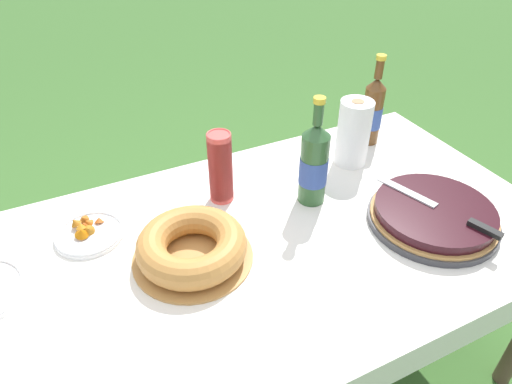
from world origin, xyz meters
TOP-DOWN VIEW (x-y plane):
  - ground_plane at (0.00, 0.00)m, footprint 16.00×16.00m
  - garden_table at (0.00, 0.00)m, footprint 1.82×0.90m
  - tablecloth at (0.00, 0.00)m, footprint 1.83×0.91m
  - berry_tart at (0.55, -0.15)m, footprint 0.37×0.37m
  - serving_knife at (0.55, -0.18)m, footprint 0.13×0.37m
  - bundt_cake at (-0.13, 0.02)m, footprint 0.32×0.32m
  - cup_stack at (0.04, 0.23)m, footprint 0.07×0.07m
  - cider_bottle_green at (0.29, 0.10)m, footprint 0.08×0.08m
  - cider_bottle_amber at (0.67, 0.31)m, footprint 0.07×0.07m
  - snack_plate_left at (-0.36, 0.23)m, footprint 0.19×0.19m
  - paper_towel_roll at (0.52, 0.23)m, footprint 0.11×0.11m

SIDE VIEW (x-z plane):
  - ground_plane at x=0.00m, z-range 0.00..0.00m
  - garden_table at x=0.00m, z-range 0.28..0.94m
  - tablecloth at x=0.00m, z-range 0.60..0.71m
  - snack_plate_left at x=-0.36m, z-range 0.66..0.71m
  - berry_tart at x=0.55m, z-range 0.67..0.73m
  - bundt_cake at x=-0.13m, z-range 0.67..0.76m
  - serving_knife at x=0.55m, z-range 0.73..0.74m
  - cup_stack at x=0.04m, z-range 0.67..0.90m
  - paper_towel_roll at x=0.52m, z-range 0.67..0.90m
  - cider_bottle_amber at x=0.67m, z-range 0.63..0.96m
  - cider_bottle_green at x=0.29m, z-range 0.63..0.97m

